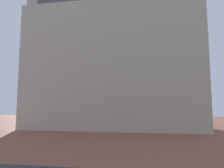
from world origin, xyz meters
name	(u,v)px	position (x,y,z in m)	size (l,w,h in m)	color
landmark_building	(113,58)	(-2.87, 32.55, 12.00)	(28.35, 11.31, 38.88)	#B2A893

